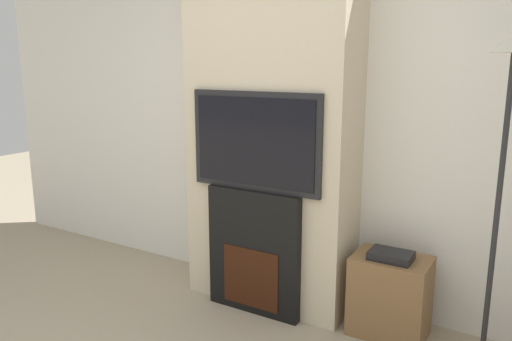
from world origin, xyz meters
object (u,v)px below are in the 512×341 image
object	(u,v)px
fireplace	(256,251)
floor_lamp	(502,164)
television	(256,141)
media_stand	(390,295)

from	to	relation	value
fireplace	floor_lamp	world-z (taller)	floor_lamp
fireplace	television	xyz separation A→B (m)	(0.00, -0.00, 0.76)
television	media_stand	xyz separation A→B (m)	(0.88, 0.16, -0.92)
fireplace	media_stand	distance (m)	0.91
television	floor_lamp	size ratio (longest dim) A/B	0.51
television	fireplace	bearing A→B (deg)	90.00
fireplace	television	world-z (taller)	television
fireplace	floor_lamp	xyz separation A→B (m)	(1.44, 0.11, 0.74)
fireplace	floor_lamp	size ratio (longest dim) A/B	0.47
fireplace	television	size ratio (longest dim) A/B	0.91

